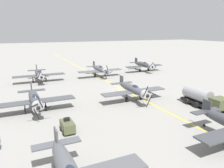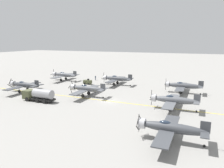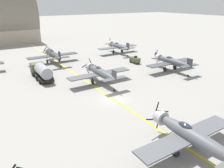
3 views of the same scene
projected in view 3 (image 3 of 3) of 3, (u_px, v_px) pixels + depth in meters
The scene contains 10 objects.
ground_plane at pixel (113, 99), 33.61m from camera, with size 400.00×400.00×0.00m, color gray.
taxiway_stripe at pixel (113, 99), 33.61m from camera, with size 0.30×160.00×0.01m, color yellow.
airplane_mid_center at pixel (101, 73), 39.19m from camera, with size 12.00×9.98×3.65m.
airplane_far_right at pixel (118, 46), 61.85m from camera, with size 12.00×9.98×3.80m.
airplane_near_center at pixel (191, 135), 20.92m from camera, with size 12.00×9.98×3.74m.
airplane_far_center at pixel (53, 55), 52.19m from camera, with size 12.00×9.98×3.65m.
airplane_mid_right at pixel (172, 62), 46.26m from camera, with size 12.00×9.98×3.72m.
fuel_tanker at pixel (42, 71), 41.69m from camera, with size 2.68×8.00×2.98m.
tow_tractor at pixel (135, 60), 52.47m from camera, with size 1.57×2.60×1.79m.
ground_crew_walking at pixel (155, 55), 56.98m from camera, with size 0.37×0.37×1.69m.
Camera 3 is at (-16.41, -25.81, 14.10)m, focal length 35.00 mm.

